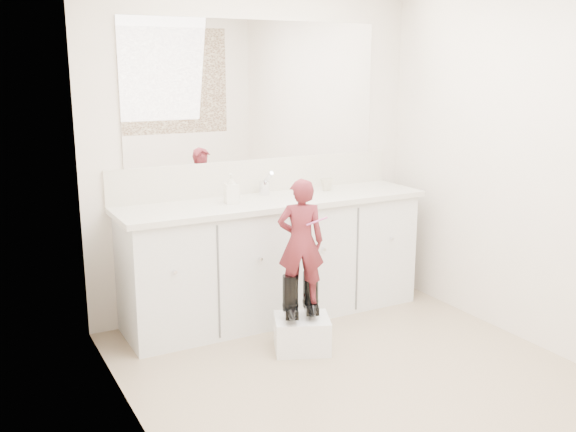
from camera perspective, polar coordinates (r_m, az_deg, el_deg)
floor at (r=3.92m, az=7.18°, el=-14.56°), size 3.00×3.00×0.00m
wall_back at (r=4.81m, az=-2.81°, el=5.78°), size 2.60×0.00×2.60m
wall_left at (r=2.97m, az=-13.08°, el=0.85°), size 0.00×3.00×3.00m
wall_right at (r=4.41m, az=21.62°, el=4.20°), size 0.00×3.00×3.00m
vanity_cabinet at (r=4.73m, az=-1.27°, el=-3.95°), size 2.20×0.55×0.85m
countertop at (r=4.60m, az=-1.21°, el=1.30°), size 2.28×0.58×0.04m
backsplash at (r=4.82m, az=-2.71°, el=3.58°), size 2.28×0.03×0.25m
mirror at (r=4.76m, az=-2.81°, el=11.03°), size 2.00×0.02×1.00m
faucet at (r=4.74m, az=-2.12°, el=2.49°), size 0.08×0.08×0.10m
cup at (r=4.91m, az=3.46°, el=2.82°), size 0.13×0.13×0.09m
soap_bottle at (r=4.45m, az=-5.07°, el=2.45°), size 0.10×0.11×0.20m
step_stool at (r=4.26m, az=1.24°, el=-10.41°), size 0.44×0.41×0.22m
boot_left at (r=4.15m, az=0.21°, el=-7.24°), size 0.17×0.22×0.29m
boot_right at (r=4.22m, az=2.02°, el=-6.90°), size 0.17×0.22×0.29m
toddler at (r=4.07m, az=1.15°, el=-2.29°), size 0.35×0.30×0.81m
toothbrush at (r=4.00m, az=2.59°, el=-0.46°), size 0.13×0.06×0.06m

